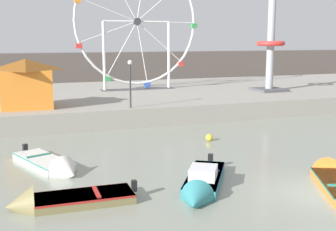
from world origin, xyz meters
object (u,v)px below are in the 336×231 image
at_px(motorboat_olive_wood, 56,201).
at_px(motorboat_white_red_stripe, 54,166).
at_px(ferris_wheel_white_frame, 137,24).
at_px(motorboat_teal_painted, 202,185).
at_px(carnival_booth_orange_canopy, 27,83).
at_px(motorboat_orange_hull, 332,177).
at_px(drop_tower_steel_tower, 271,35).
at_px(promenade_lamp_near, 130,76).
at_px(mooring_buoy_orange, 209,138).

height_order(motorboat_olive_wood, motorboat_white_red_stripe, motorboat_olive_wood).
height_order(motorboat_white_red_stripe, ferris_wheel_white_frame, ferris_wheel_white_frame).
xyz_separation_m(motorboat_teal_painted, carnival_booth_orange_canopy, (-6.09, 16.69, 2.94)).
height_order(motorboat_orange_hull, carnival_booth_orange_canopy, carnival_booth_orange_canopy).
distance_m(motorboat_teal_painted, drop_tower_steel_tower, 26.04).
bearing_deg(motorboat_olive_wood, ferris_wheel_white_frame, -111.36).
distance_m(motorboat_olive_wood, carnival_booth_orange_canopy, 16.56).
bearing_deg(promenade_lamp_near, carnival_booth_orange_canopy, 159.74).
bearing_deg(carnival_booth_orange_canopy, motorboat_olive_wood, -86.50).
relative_size(promenade_lamp_near, mooring_buoy_orange, 7.78).
height_order(motorboat_olive_wood, carnival_booth_orange_canopy, carnival_booth_orange_canopy).
xyz_separation_m(carnival_booth_orange_canopy, promenade_lamp_near, (6.96, -2.57, 0.46)).
distance_m(ferris_wheel_white_frame, drop_tower_steel_tower, 12.75).
relative_size(motorboat_orange_hull, drop_tower_steel_tower, 0.39).
relative_size(ferris_wheel_white_frame, carnival_booth_orange_canopy, 3.17).
relative_size(motorboat_white_red_stripe, ferris_wheel_white_frame, 0.42).
xyz_separation_m(motorboat_olive_wood, drop_tower_steel_tower, (21.95, 19.06, 6.50)).
distance_m(motorboat_orange_hull, carnival_booth_orange_canopy, 21.56).
relative_size(drop_tower_steel_tower, mooring_buoy_orange, 30.72).
bearing_deg(drop_tower_steel_tower, mooring_buoy_orange, -135.97).
xyz_separation_m(motorboat_olive_wood, ferris_wheel_white_frame, (10.49, 24.56, 7.53)).
bearing_deg(motorboat_olive_wood, carnival_booth_orange_canopy, -87.51).
bearing_deg(motorboat_orange_hull, motorboat_olive_wood, 109.81).
xyz_separation_m(ferris_wheel_white_frame, drop_tower_steel_tower, (11.46, -5.50, -1.03)).
xyz_separation_m(motorboat_olive_wood, motorboat_white_red_stripe, (0.40, 4.81, -0.01)).
distance_m(motorboat_orange_hull, motorboat_teal_painted, 6.02).
xyz_separation_m(motorboat_teal_painted, promenade_lamp_near, (0.87, 14.12, 3.39)).
xyz_separation_m(motorboat_olive_wood, motorboat_teal_painted, (5.89, -0.41, 0.07)).
height_order(motorboat_teal_painted, drop_tower_steel_tower, drop_tower_steel_tower).
relative_size(motorboat_white_red_stripe, mooring_buoy_orange, 12.14).
relative_size(motorboat_olive_wood, ferris_wheel_white_frame, 0.40).
bearing_deg(carnival_booth_orange_canopy, promenade_lamp_near, -17.48).
relative_size(motorboat_orange_hull, mooring_buoy_orange, 12.12).
xyz_separation_m(motorboat_teal_painted, drop_tower_steel_tower, (16.06, 19.47, 6.43)).
relative_size(motorboat_white_red_stripe, carnival_booth_orange_canopy, 1.34).
distance_m(motorboat_olive_wood, motorboat_teal_painted, 5.91).
bearing_deg(promenade_lamp_near, motorboat_olive_wood, -116.24).
relative_size(drop_tower_steel_tower, carnival_booth_orange_canopy, 3.39).
bearing_deg(drop_tower_steel_tower, ferris_wheel_white_frame, 154.34).
height_order(motorboat_orange_hull, promenade_lamp_near, promenade_lamp_near).
relative_size(motorboat_olive_wood, promenade_lamp_near, 1.46).
relative_size(motorboat_orange_hull, promenade_lamp_near, 1.56).
distance_m(drop_tower_steel_tower, carnival_booth_orange_canopy, 22.60).
xyz_separation_m(carnival_booth_orange_canopy, mooring_buoy_orange, (10.33, -8.65, -2.99)).
height_order(ferris_wheel_white_frame, promenade_lamp_near, ferris_wheel_white_frame).
bearing_deg(motorboat_olive_wood, motorboat_teal_painted, 177.79).
bearing_deg(mooring_buoy_orange, motorboat_teal_painted, -117.80).
bearing_deg(promenade_lamp_near, ferris_wheel_white_frame, 71.02).
bearing_deg(motorboat_white_red_stripe, motorboat_olive_wood, -25.91).
relative_size(motorboat_teal_painted, mooring_buoy_orange, 12.16).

